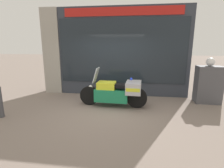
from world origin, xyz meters
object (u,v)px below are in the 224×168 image
Objects in this scene: utility_cabinet at (208,85)px; street_bollard at (0,101)px; white_helmet at (211,62)px; paramedic_motorcycle at (117,92)px.

utility_cabinet is 6.85m from street_bollard.
white_helmet is 0.31× the size of street_bollard.
paramedic_motorcycle is 2.44× the size of street_bollard.
paramedic_motorcycle is at bearing -165.00° from utility_cabinet.
white_helmet reaches higher than paramedic_motorcycle.
white_helmet is at bearing -162.28° from paramedic_motorcycle.
white_helmet is at bearing 19.35° from street_bollard.
utility_cabinet is 0.82m from white_helmet.
utility_cabinet is at bearing -66.46° from white_helmet.
utility_cabinet reaches higher than street_bollard.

